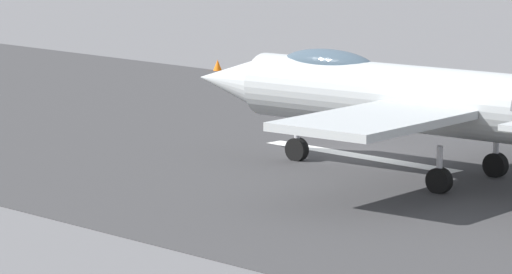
{
  "coord_description": "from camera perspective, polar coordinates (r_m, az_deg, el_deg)",
  "views": [
    {
      "loc": [
        -32.27,
        36.45,
        8.62
      ],
      "look_at": [
        -4.46,
        9.02,
        2.2
      ],
      "focal_mm": 105.17,
      "sensor_mm": 36.0,
      "label": 1
    }
  ],
  "objects": [
    {
      "name": "fighter_jet",
      "position": [
        45.47,
        6.1,
        1.53
      ],
      "size": [
        16.5,
        13.46,
        5.68
      ],
      "color": "#AEB4B5",
      "rests_on": "ground"
    },
    {
      "name": "runway_strip",
      "position": [
        49.43,
        3.83,
        -0.72
      ],
      "size": [
        240.0,
        26.0,
        0.02
      ],
      "color": "#39383A",
      "rests_on": "ground"
    },
    {
      "name": "ground_plane",
      "position": [
        49.44,
        3.81,
        -0.73
      ],
      "size": [
        400.0,
        400.0,
        0.0
      ],
      "primitive_type": "plane",
      "color": "slate"
    },
    {
      "name": "marker_cone_far",
      "position": [
        72.73,
        -1.47,
        2.74
      ],
      "size": [
        0.44,
        0.44,
        0.55
      ],
      "primitive_type": "cone",
      "color": "orange",
      "rests_on": "ground"
    }
  ]
}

